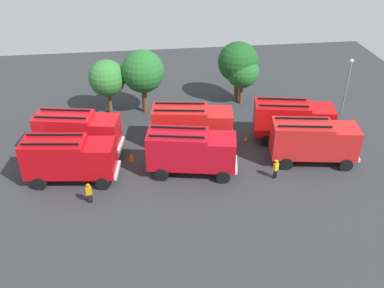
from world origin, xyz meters
The scene contains 18 objects.
ground_plane centered at (0.00, 0.00, 0.00)m, with size 56.33×56.33×0.00m, color #2D3033.
fire_truck_0 centered at (-9.88, -2.01, 2.15)m, with size 7.44×3.46×3.88m.
fire_truck_1 centered at (-0.36, -2.16, 2.15)m, with size 7.53×3.85×3.88m.
fire_truck_2 centered at (9.93, -1.84, 2.15)m, with size 7.49×3.66×3.88m.
fire_truck_3 centered at (-9.64, 2.08, 2.15)m, with size 7.53×3.82×3.88m.
fire_truck_4 centered at (0.25, 2.18, 2.15)m, with size 7.48×3.60×3.88m.
fire_truck_5 centered at (9.38, 1.87, 2.15)m, with size 7.53×3.82×3.88m.
firefighter_0 centered at (6.28, -3.74, 0.92)m, with size 0.48×0.41×1.65m.
firefighter_1 centered at (-8.28, -5.04, 0.92)m, with size 0.43×0.27×1.65m.
firefighter_2 centered at (-10.42, 5.02, 0.92)m, with size 0.30×0.45×1.65m.
tree_0 centered at (-7.29, 9.39, 3.82)m, with size 3.66×3.66×5.67m.
tree_1 centered at (-3.74, 9.22, 4.42)m, with size 4.24×4.24×6.57m.
tree_2 centered at (6.14, 10.61, 4.39)m, with size 4.21×4.21×6.53m.
tree_3 centered at (6.50, 9.97, 3.60)m, with size 3.45×3.45×5.35m.
traffic_cone_0 centered at (-5.23, 0.27, 0.36)m, with size 0.51×0.51×0.73m, color #F2600C.
traffic_cone_1 centered at (8.96, 5.01, 0.28)m, with size 0.40×0.40×0.57m, color #F2600C.
traffic_cone_2 centered at (5.35, 2.33, 0.28)m, with size 0.40×0.40×0.56m, color #F2600C.
lamppost centered at (16.19, 6.12, 3.53)m, with size 0.36×0.36×5.95m.
Camera 1 is at (-3.83, -30.70, 20.57)m, focal length 40.09 mm.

